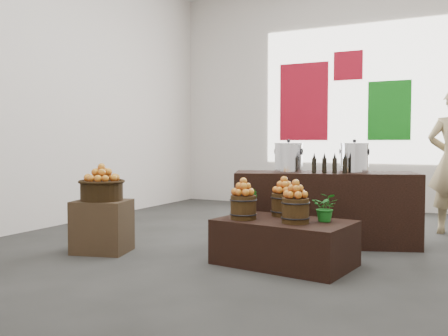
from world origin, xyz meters
The scene contains 22 objects.
ground centered at (0.00, 0.00, 0.00)m, with size 7.00×7.00×0.00m, color #343432.
back_wall centered at (0.00, 3.50, 2.00)m, with size 6.00×0.04×4.00m, color silver.
back_opening centered at (0.30, 3.48, 2.00)m, with size 3.20×0.02×2.40m, color white.
deco_red_left centered at (-0.60, 3.47, 1.90)m, with size 0.90×0.04×1.40m, color #A20C1F.
deco_green_right centered at (0.90, 3.47, 1.70)m, with size 0.70×0.04×1.00m, color #117315.
deco_red_upper centered at (0.20, 3.47, 2.50)m, with size 0.50×0.04×0.50m, color #A20C1F.
crate centered at (-1.30, -1.23, 0.28)m, with size 0.55×0.45×0.55m, color #463220.
wicker_basket centered at (-1.30, -1.23, 0.65)m, with size 0.44×0.44×0.20m, color black.
apples_in_basket centered at (-1.30, -1.23, 0.85)m, with size 0.34×0.34×0.18m, color #A0051B, non-canonical shape.
display_table centered at (0.61, -0.88, 0.21)m, with size 1.24×0.76×0.43m, color black.
apple_bucket_front_left centered at (0.23, -1.01, 0.54)m, with size 0.25×0.25×0.23m, color #3C2710.
apples_in_bucket_front_left centered at (0.23, -1.01, 0.74)m, with size 0.19×0.19×0.17m, color #A0051B, non-canonical shape.
apple_bucket_front_right centered at (0.75, -1.00, 0.54)m, with size 0.25×0.25×0.23m, color #3C2710.
apples_in_bucket_front_right centered at (0.75, -1.00, 0.74)m, with size 0.19×0.19×0.17m, color #A0051B, non-canonical shape.
apple_bucket_rear centered at (0.51, -0.64, 0.54)m, with size 0.25×0.25×0.23m, color #3C2710.
apples_in_bucket_rear centered at (0.51, -0.64, 0.74)m, with size 0.19×0.19×0.17m, color #A0051B, non-canonical shape.
herb_garnish_right centered at (0.98, -0.80, 0.56)m, with size 0.24×0.21×0.27m, color #15671A.
herb_garnish_left centered at (0.16, -0.65, 0.56)m, with size 0.15×0.12×0.27m, color #15671A.
counter centered at (0.69, 0.22, 0.41)m, with size 2.02×0.64×0.83m, color black.
stock_pot_left centered at (0.31, 0.07, 0.98)m, with size 0.31×0.31×0.31m, color silver.
stock_pot_center centered at (1.00, 0.33, 0.98)m, with size 0.31×0.31×0.31m, color silver.
oil_cruets centered at (0.77, 0.03, 0.94)m, with size 0.29×0.06×0.23m, color black, non-canonical shape.
Camera 1 is at (2.21, -5.34, 1.17)m, focal length 40.00 mm.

